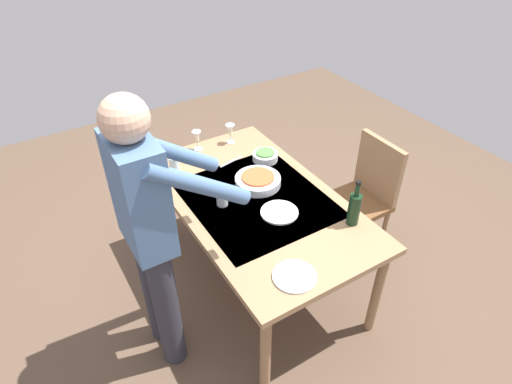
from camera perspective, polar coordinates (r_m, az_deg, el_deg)
The scene contains 15 objects.
ground_plane at distance 3.26m, azimuth -0.00°, elevation -11.08°, with size 6.00×6.00×0.00m, color brown.
dining_table at distance 2.80m, azimuth -0.00°, elevation -1.93°, with size 1.64×0.95×0.73m.
chair_near at distance 3.25m, azimuth 14.10°, elevation 0.08°, with size 0.40×0.40×0.91m.
person_server at distance 2.26m, azimuth -13.70°, elevation -4.58°, with size 0.42×0.61×1.69m.
wine_bottle at distance 2.56m, azimuth 12.73°, elevation -2.07°, with size 0.07×0.07×0.30m.
wine_glass_left at distance 3.28m, azimuth -3.39°, elevation 8.06°, with size 0.07×0.07×0.15m.
wine_glass_right at distance 3.21m, azimuth -7.74°, elevation 7.15°, with size 0.07×0.07×0.15m.
water_cup_near_left at distance 2.68m, azimuth -4.46°, elevation -0.73°, with size 0.07×0.07×0.11m, color silver.
water_cup_near_right at distance 3.05m, azimuth -10.69°, elevation 3.74°, with size 0.07×0.07×0.09m, color silver.
serving_bowl_pasta at distance 2.85m, azimuth 0.25°, elevation 1.54°, with size 0.30×0.30×0.07m.
side_bowl_salad at distance 3.10m, azimuth 1.21°, elevation 4.73°, with size 0.18×0.18×0.07m.
dinner_plate_near at distance 2.64m, azimuth 3.08°, elevation -2.67°, with size 0.23×0.23×0.01m, color silver.
dinner_plate_far at distance 2.27m, azimuth 5.05°, elevation -10.94°, with size 0.23×0.23×0.01m, color silver.
table_knife at distance 3.10m, azimuth -3.28°, elevation 3.99°, with size 0.01×0.20×0.01m, color silver.
table_fork at distance 2.93m, azimuth -9.89°, elevation 1.27°, with size 0.01×0.18×0.01m, color silver.
Camera 1 is at (-1.85, 1.14, 2.43)m, focal length 30.57 mm.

